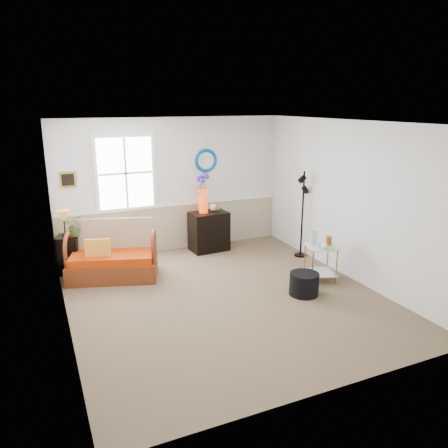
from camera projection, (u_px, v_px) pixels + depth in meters
name	position (u px, v px, depth m)	size (l,w,h in m)	color
floor	(224.00, 297.00, 6.67)	(4.50, 5.00, 0.01)	brown
ceiling	(224.00, 122.00, 5.96)	(4.50, 5.00, 0.01)	white
walls	(224.00, 214.00, 6.32)	(4.51, 5.01, 2.60)	silver
wainscot	(174.00, 227.00, 8.73)	(4.46, 0.02, 0.90)	tan
chair_rail	(173.00, 205.00, 8.59)	(4.46, 0.04, 0.06)	white
window	(126.00, 173.00, 8.06)	(1.14, 0.06, 1.44)	white
picture	(68.00, 180.00, 7.68)	(0.28, 0.03, 0.28)	#B59432
mirror	(206.00, 161.00, 8.65)	(0.47, 0.47, 0.07)	#0068B2
loveseat	(112.00, 251.00, 7.29)	(1.44, 0.82, 0.94)	maroon
throw_pillow	(98.00, 251.00, 7.13)	(0.41, 0.10, 0.41)	orange
lamp_stand	(69.00, 255.00, 7.52)	(0.37, 0.37, 0.66)	black
table_lamp	(64.00, 223.00, 7.39)	(0.25, 0.25, 0.45)	#B0692B
potted_plant	(76.00, 228.00, 7.41)	(0.34, 0.38, 0.29)	#3F672F
cabinet	(209.00, 231.00, 8.67)	(0.73, 0.47, 0.78)	black
flower_vase	(203.00, 194.00, 8.45)	(0.22, 0.22, 0.75)	red
side_table	(320.00, 263.00, 7.20)	(0.47, 0.47, 0.60)	#B9883A
tabletop_items	(322.00, 238.00, 7.11)	(0.43, 0.43, 0.26)	silver
floor_lamp	(302.00, 214.00, 8.23)	(0.24, 0.24, 1.65)	black
ottoman	(304.00, 284.00, 6.70)	(0.45, 0.45, 0.35)	black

